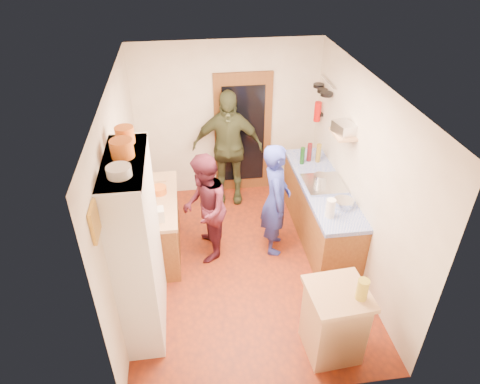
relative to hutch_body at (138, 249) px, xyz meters
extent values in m
cube|color=maroon|center=(1.30, 0.80, -1.11)|extent=(3.00, 4.00, 0.02)
cube|color=silver|center=(1.30, 0.80, 1.51)|extent=(3.00, 4.00, 0.02)
cube|color=silver|center=(1.30, 2.81, 0.20)|extent=(3.00, 0.02, 2.60)
cube|color=silver|center=(1.30, -1.21, 0.20)|extent=(3.00, 0.02, 2.60)
cube|color=silver|center=(-0.21, 0.80, 0.20)|extent=(0.02, 4.00, 2.60)
cube|color=silver|center=(2.81, 0.80, 0.20)|extent=(0.02, 4.00, 2.60)
cube|color=brown|center=(1.55, 2.77, -0.05)|extent=(0.95, 0.06, 2.10)
cube|color=black|center=(1.55, 2.74, -0.05)|extent=(0.70, 0.02, 1.70)
cube|color=silver|center=(0.00, 0.00, 0.00)|extent=(0.40, 1.20, 2.20)
cube|color=silver|center=(0.00, 0.00, 1.08)|extent=(0.40, 1.14, 0.04)
cylinder|color=white|center=(0.00, -0.29, 1.15)|extent=(0.22, 0.22, 0.09)
cylinder|color=orange|center=(0.00, 0.07, 1.19)|extent=(0.22, 0.22, 0.18)
cylinder|color=orange|center=(0.00, 0.37, 1.19)|extent=(0.19, 0.19, 0.17)
cube|color=brown|center=(0.10, 1.25, -0.68)|extent=(0.60, 1.40, 0.85)
cube|color=tan|center=(0.10, 1.25, -0.23)|extent=(0.64, 1.44, 0.05)
cube|color=white|center=(0.15, 0.76, -0.12)|extent=(0.24, 0.17, 0.17)
cylinder|color=white|center=(0.05, 1.14, -0.10)|extent=(0.19, 0.19, 0.19)
cylinder|color=orange|center=(0.18, 1.39, -0.15)|extent=(0.22, 0.22, 0.10)
cube|color=tan|center=(0.12, 1.77, -0.19)|extent=(0.31, 0.23, 0.02)
cube|color=brown|center=(2.50, 1.30, -0.68)|extent=(0.60, 2.20, 0.84)
cube|color=#1837C0|center=(2.50, 1.30, -0.23)|extent=(0.62, 2.22, 0.06)
cube|color=silver|center=(2.50, 1.28, -0.18)|extent=(0.55, 0.58, 0.04)
cylinder|color=silver|center=(2.45, 1.31, -0.10)|extent=(0.19, 0.19, 0.12)
cylinder|color=#143F14|center=(2.35, 1.93, -0.06)|extent=(0.08, 0.08, 0.27)
cylinder|color=#591419|center=(2.48, 2.00, -0.05)|extent=(0.09, 0.09, 0.30)
cylinder|color=olive|center=(2.61, 1.96, -0.05)|extent=(0.09, 0.09, 0.30)
cylinder|color=white|center=(2.35, 0.54, -0.07)|extent=(0.14, 0.14, 0.26)
cylinder|color=silver|center=(2.60, 0.74, -0.15)|extent=(0.33, 0.33, 0.10)
cube|color=tan|center=(2.05, -0.73, -0.67)|extent=(0.59, 0.59, 0.86)
cube|color=tan|center=(2.05, -0.73, -0.22)|extent=(0.66, 0.66, 0.05)
cube|color=white|center=(1.99, -0.69, -0.21)|extent=(0.37, 0.30, 0.02)
cylinder|color=#AD9E2D|center=(2.23, -0.84, -0.07)|extent=(0.13, 0.13, 0.24)
cylinder|color=silver|center=(2.76, 2.33, 0.95)|extent=(0.02, 0.65, 0.02)
cylinder|color=black|center=(2.70, 2.15, 0.82)|extent=(0.18, 0.18, 0.05)
cylinder|color=black|center=(2.70, 2.35, 0.80)|extent=(0.16, 0.16, 0.05)
cylinder|color=black|center=(2.70, 2.55, 0.81)|extent=(0.17, 0.17, 0.05)
cube|color=tan|center=(2.67, 1.25, 0.60)|extent=(0.26, 0.42, 0.03)
cube|color=silver|center=(2.67, 1.25, 0.69)|extent=(0.28, 0.34, 0.15)
cube|color=black|center=(2.77, 2.50, 0.35)|extent=(0.06, 0.10, 0.04)
cylinder|color=red|center=(2.71, 2.50, 0.40)|extent=(0.11, 0.11, 0.32)
cube|color=gold|center=(-0.18, -0.75, 0.95)|extent=(0.03, 0.25, 0.30)
imported|color=#273293|center=(1.80, 1.07, -0.26)|extent=(0.49, 0.66, 1.68)
imported|color=#461625|center=(0.81, 1.11, -0.30)|extent=(0.65, 0.81, 1.59)
imported|color=#343A22|center=(1.27, 2.46, -0.13)|extent=(1.19, 0.62, 1.94)
camera|label=1|loc=(0.62, -3.66, 3.07)|focal=32.00mm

